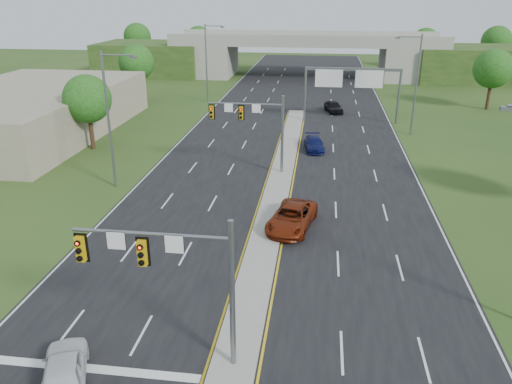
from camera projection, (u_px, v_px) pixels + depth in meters
The scene contains 23 objects.
ground at pixel (234, 366), 21.72m from camera, with size 240.00×240.00×0.00m, color #244318.
road at pixel (289, 142), 53.91m from camera, with size 24.00×160.00×0.02m, color black.
median at pixel (280, 180), 42.84m from camera, with size 2.00×54.00×0.16m, color gray.
lane_markings at pixel (279, 159), 48.38m from camera, with size 23.72×160.00×0.01m.
signal_mast_near at pixel (176, 269), 20.16m from camera, with size 6.62×0.60×7.00m.
signal_mast_far at pixel (256, 121), 43.16m from camera, with size 6.62×0.60×7.00m.
sign_gantry at pixel (351, 80), 60.27m from camera, with size 11.58×0.44×6.67m.
overpass at pixel (306, 58), 93.98m from camera, with size 80.00×14.00×8.10m.
lightpole_l_mid at pixel (110, 115), 39.45m from camera, with size 2.85×0.25×11.00m.
lightpole_l_far at pixel (208, 59), 71.64m from camera, with size 2.85×0.25×11.00m.
lightpole_r_far at pixel (415, 81), 54.62m from camera, with size 2.85×0.25×11.00m.
tree_l_near at pixel (87, 99), 49.81m from camera, with size 4.80×4.80×7.60m.
tree_l_mid at pixel (136, 62), 73.16m from camera, with size 5.20×5.20×8.12m.
tree_r_mid at pixel (493, 69), 67.10m from camera, with size 5.20×5.20×8.12m.
tree_back_a at pixel (137, 37), 110.61m from camera, with size 6.00×6.00×8.85m.
tree_back_b at pixel (199, 39), 109.03m from camera, with size 5.60×5.60×8.32m.
tree_back_c at pixel (425, 42), 103.22m from camera, with size 5.60×5.60×8.32m.
tree_back_d at pixel (496, 41), 101.40m from camera, with size 6.00×6.00×8.85m.
commercial_building at pixel (26, 112), 56.62m from camera, with size 18.00×30.00×5.00m, color gray.
car_white at pixel (64, 370), 20.41m from camera, with size 1.76×4.37×1.49m, color silver.
car_far_a at pixel (292, 217), 34.09m from camera, with size 2.61×5.65×1.57m, color maroon.
car_far_b at pixel (314, 144), 51.09m from camera, with size 1.82×4.47×1.30m, color #0B1145.
car_far_c at pixel (334, 107), 67.09m from camera, with size 1.77×4.41×1.50m, color black.
Camera 1 is at (3.23, -17.05, 15.14)m, focal length 35.00 mm.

